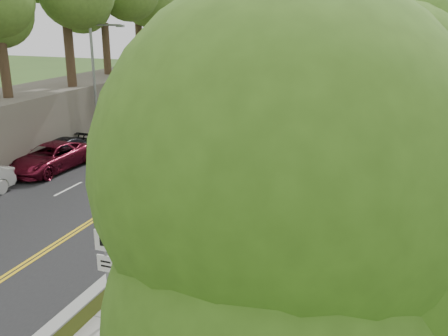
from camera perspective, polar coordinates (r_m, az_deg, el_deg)
ground at (r=18.22m, az=-10.44°, el=-11.18°), size 140.00×140.00×0.00m
road at (r=32.96m, az=-5.42°, el=2.20°), size 11.20×66.00×0.04m
sidewalk at (r=30.47m, az=8.20°, el=0.84°), size 4.20×66.00×0.05m
jersey_barrier at (r=30.93m, az=4.06°, el=1.75°), size 0.42×66.00×0.60m
rock_embankment at (r=36.69m, az=-17.08°, el=6.25°), size 5.00×66.00×4.00m
chainlink_fence at (r=29.87m, az=12.22°, el=2.22°), size 0.04×66.00×2.00m
trees_fenceside at (r=28.71m, az=17.77°, el=13.37°), size 7.00×66.00×14.00m
streetlight at (r=33.73m, az=-14.31°, el=10.10°), size 2.52×0.22×8.00m
signpost at (r=14.57m, az=-13.30°, el=-10.35°), size 0.62×0.09×3.10m
construction_barrel at (r=38.60m, az=12.44°, el=4.85°), size 0.54×0.54×0.89m
concrete_block at (r=18.40m, az=1.43°, el=-8.94°), size 1.37×1.09×0.84m
car_2 at (r=29.74m, az=-19.23°, el=1.14°), size 2.73×5.51×1.50m
car_3 at (r=31.21m, az=-18.31°, el=1.82°), size 2.10×4.70×1.34m
car_4 at (r=32.48m, az=-13.04°, el=3.00°), size 1.97×4.50×1.51m
car_5 at (r=43.87m, az=-4.39°, el=7.04°), size 1.64×4.41×1.44m
car_6 at (r=42.60m, az=-6.77°, el=6.77°), size 2.79×5.81×1.60m
car_7 at (r=47.60m, az=-3.04°, el=7.83°), size 2.37×4.83×1.35m
car_8 at (r=55.46m, az=-0.08°, el=9.32°), size 2.05×4.56×1.52m
painter_0 at (r=20.74m, az=-2.12°, el=-4.64°), size 0.71×0.89×1.59m
painter_1 at (r=19.93m, az=-2.05°, el=-5.18°), size 0.60×0.77×1.86m
painter_2 at (r=21.15m, az=-2.67°, el=-4.06°), size 0.65×0.83×1.69m
painter_3 at (r=18.32m, az=-5.51°, el=-7.55°), size 1.03×1.30×1.75m
person_far at (r=39.40m, az=12.95°, el=5.74°), size 1.06×0.46×1.80m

